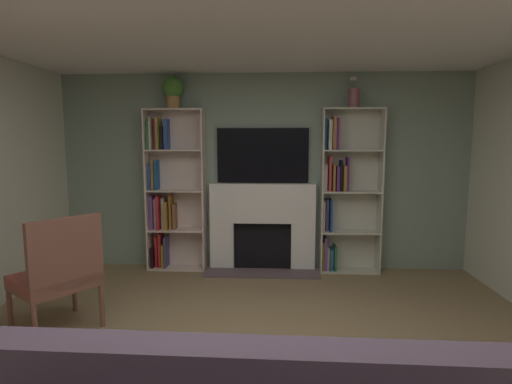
{
  "coord_description": "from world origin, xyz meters",
  "views": [
    {
      "loc": [
        0.18,
        -2.35,
        1.64
      ],
      "look_at": [
        0.0,
        1.11,
        1.21
      ],
      "focal_mm": 27.81,
      "sensor_mm": 36.0,
      "label": 1
    }
  ],
  "objects_px": {
    "armchair": "(59,273)",
    "potted_plant": "(173,90)",
    "bookshelf_left": "(170,193)",
    "tv": "(263,155)",
    "bookshelf_right": "(343,191)",
    "vase_with_flowers": "(354,97)",
    "fireplace": "(262,225)"
  },
  "relations": [
    {
      "from": "armchair",
      "to": "potted_plant",
      "type": "bearing_deg",
      "value": 72.16
    },
    {
      "from": "bookshelf_left",
      "to": "potted_plant",
      "type": "xyz_separation_m",
      "value": [
        0.09,
        -0.06,
        1.29
      ]
    },
    {
      "from": "potted_plant",
      "to": "tv",
      "type": "bearing_deg",
      "value": 6.17
    },
    {
      "from": "bookshelf_right",
      "to": "vase_with_flowers",
      "type": "height_order",
      "value": "vase_with_flowers"
    },
    {
      "from": "armchair",
      "to": "vase_with_flowers",
      "type": "bearing_deg",
      "value": 32.5
    },
    {
      "from": "tv",
      "to": "bookshelf_left",
      "type": "relative_size",
      "value": 0.57
    },
    {
      "from": "fireplace",
      "to": "armchair",
      "type": "distance_m",
      "value": 2.49
    },
    {
      "from": "potted_plant",
      "to": "armchair",
      "type": "relative_size",
      "value": 0.38
    },
    {
      "from": "bookshelf_right",
      "to": "potted_plant",
      "type": "height_order",
      "value": "potted_plant"
    },
    {
      "from": "tv",
      "to": "potted_plant",
      "type": "height_order",
      "value": "potted_plant"
    },
    {
      "from": "bookshelf_right",
      "to": "vase_with_flowers",
      "type": "xyz_separation_m",
      "value": [
        0.09,
        -0.06,
        1.16
      ]
    },
    {
      "from": "armchair",
      "to": "tv",
      "type": "bearing_deg",
      "value": 48.44
    },
    {
      "from": "tv",
      "to": "potted_plant",
      "type": "relative_size",
      "value": 2.94
    },
    {
      "from": "fireplace",
      "to": "vase_with_flowers",
      "type": "xyz_separation_m",
      "value": [
        1.11,
        -0.05,
        1.61
      ]
    },
    {
      "from": "vase_with_flowers",
      "to": "armchair",
      "type": "xyz_separation_m",
      "value": [
        -2.79,
        -1.78,
        -1.66
      ]
    },
    {
      "from": "tv",
      "to": "bookshelf_left",
      "type": "height_order",
      "value": "bookshelf_left"
    },
    {
      "from": "bookshelf_left",
      "to": "vase_with_flowers",
      "type": "distance_m",
      "value": 2.61
    },
    {
      "from": "potted_plant",
      "to": "vase_with_flowers",
      "type": "bearing_deg",
      "value": 0.01
    },
    {
      "from": "potted_plant",
      "to": "bookshelf_left",
      "type": "bearing_deg",
      "value": 148.8
    },
    {
      "from": "tv",
      "to": "armchair",
      "type": "bearing_deg",
      "value": -131.56
    },
    {
      "from": "fireplace",
      "to": "tv",
      "type": "relative_size",
      "value": 1.24
    },
    {
      "from": "bookshelf_right",
      "to": "potted_plant",
      "type": "distance_m",
      "value": 2.47
    },
    {
      "from": "bookshelf_right",
      "to": "bookshelf_left",
      "type": "bearing_deg",
      "value": -179.96
    },
    {
      "from": "fireplace",
      "to": "vase_with_flowers",
      "type": "distance_m",
      "value": 1.96
    },
    {
      "from": "fireplace",
      "to": "potted_plant",
      "type": "distance_m",
      "value": 2.04
    },
    {
      "from": "fireplace",
      "to": "vase_with_flowers",
      "type": "height_order",
      "value": "vase_with_flowers"
    },
    {
      "from": "tv",
      "to": "armchair",
      "type": "relative_size",
      "value": 1.13
    },
    {
      "from": "fireplace",
      "to": "armchair",
      "type": "xyz_separation_m",
      "value": [
        -1.68,
        -1.83,
        -0.05
      ]
    },
    {
      "from": "potted_plant",
      "to": "vase_with_flowers",
      "type": "height_order",
      "value": "potted_plant"
    },
    {
      "from": "fireplace",
      "to": "bookshelf_right",
      "type": "height_order",
      "value": "bookshelf_right"
    },
    {
      "from": "tv",
      "to": "potted_plant",
      "type": "xyz_separation_m",
      "value": [
        -1.11,
        -0.12,
        0.81
      ]
    },
    {
      "from": "bookshelf_right",
      "to": "potted_plant",
      "type": "bearing_deg",
      "value": -178.42
    }
  ]
}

